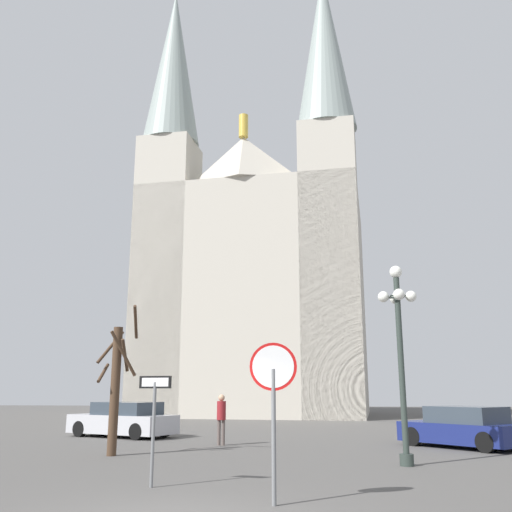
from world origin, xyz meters
The scene contains 8 objects.
cathedral centered at (-2.64, 34.96, 10.94)m, with size 17.77×15.44×35.69m.
stop_sign centered at (1.42, 1.52, 1.94)m, with size 0.85×0.08×2.74m.
one_way_arrow_sign centered at (-1.18, 3.08, 1.44)m, with size 0.73×0.19×2.19m.
street_lamp centered at (4.41, 6.97, 3.21)m, with size 1.04×1.04×5.27m.
bare_tree centered at (-3.96, 8.34, 2.11)m, with size 1.33×1.33×4.45m.
parked_car_near_navy centered at (7.03, 11.92, 0.64)m, with size 4.13×4.26×1.36m.
parked_car_far_silver centered at (-5.97, 14.96, 0.67)m, with size 4.95×3.56×1.41m.
pedestrian_walking centered at (-1.30, 11.88, 1.06)m, with size 0.32×0.32×1.75m.
Camera 1 is at (2.26, -8.67, 1.92)m, focal length 39.54 mm.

